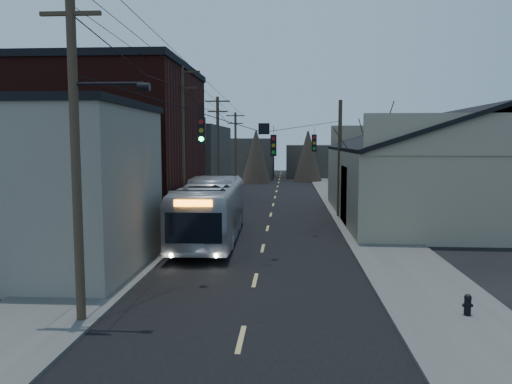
% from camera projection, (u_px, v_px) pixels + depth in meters
% --- Properties ---
extents(ground, '(160.00, 160.00, 0.00)m').
position_uv_depth(ground, '(233.00, 373.00, 11.97)').
color(ground, black).
rests_on(ground, ground).
extents(road_surface, '(9.00, 110.00, 0.02)m').
position_uv_depth(road_surface, '(272.00, 208.00, 41.76)').
color(road_surface, black).
rests_on(road_surface, ground).
extents(sidewalk_left, '(4.00, 110.00, 0.12)m').
position_uv_depth(sidewalk_left, '(196.00, 207.00, 42.17)').
color(sidewalk_left, '#474744').
rests_on(sidewalk_left, ground).
extents(sidewalk_right, '(4.00, 110.00, 0.12)m').
position_uv_depth(sidewalk_right, '(351.00, 208.00, 41.34)').
color(sidewalk_right, '#474744').
rests_on(sidewalk_right, ground).
extents(building_clapboard, '(8.00, 8.00, 7.00)m').
position_uv_depth(building_clapboard, '(45.00, 190.00, 21.14)').
color(building_clapboard, '#6E665C').
rests_on(building_clapboard, ground).
extents(building_brick, '(10.00, 12.00, 10.00)m').
position_uv_depth(building_brick, '(112.00, 150.00, 31.97)').
color(building_brick, black).
rests_on(building_brick, ground).
extents(building_left_far, '(9.00, 14.00, 7.00)m').
position_uv_depth(building_left_far, '(176.00, 163.00, 47.97)').
color(building_left_far, '#38332D').
rests_on(building_left_far, ground).
extents(warehouse, '(16.16, 20.60, 7.73)m').
position_uv_depth(warehouse, '(452.00, 181.00, 35.69)').
color(warehouse, gray).
rests_on(warehouse, ground).
extents(building_far_left, '(10.00, 12.00, 6.00)m').
position_uv_depth(building_far_left, '(241.00, 158.00, 76.59)').
color(building_far_left, '#38332D').
rests_on(building_far_left, ground).
extents(building_far_right, '(12.00, 14.00, 5.00)m').
position_uv_depth(building_far_right, '(323.00, 160.00, 80.77)').
color(building_far_right, '#38332D').
rests_on(building_far_right, ground).
extents(bare_tree, '(0.40, 0.40, 7.20)m').
position_uv_depth(bare_tree, '(372.00, 173.00, 31.05)').
color(bare_tree, black).
rests_on(bare_tree, ground).
extents(utility_lines, '(11.24, 45.28, 10.50)m').
position_uv_depth(utility_lines, '(227.00, 150.00, 35.65)').
color(utility_lines, '#382B1E').
rests_on(utility_lines, ground).
extents(bus, '(3.26, 12.45, 3.45)m').
position_uv_depth(bus, '(211.00, 210.00, 27.79)').
color(bus, '#A4A7AF').
rests_on(bus, ground).
extents(parked_car, '(1.67, 4.42, 1.44)m').
position_uv_depth(parked_car, '(231.00, 203.00, 39.05)').
color(parked_car, '#AFB1B7').
rests_on(parked_car, ground).
extents(fire_hydrant, '(0.31, 0.23, 0.67)m').
position_uv_depth(fire_hydrant, '(468.00, 304.00, 15.57)').
color(fire_hydrant, black).
rests_on(fire_hydrant, sidewalk_right).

